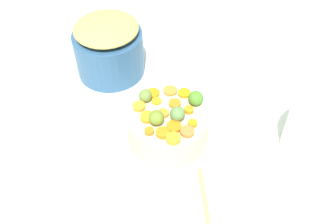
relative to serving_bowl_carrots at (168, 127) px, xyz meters
The scene contains 24 objects.
tabletop 0.06m from the serving_bowl_carrots, 113.35° to the left, with size 2.40×2.40×0.02m, color silver.
serving_bowl_carrots is the anchor object (origin of this frame).
metal_pot 0.35m from the serving_bowl_carrots, 45.62° to the left, with size 0.22×0.22×0.15m, color #2A4E78.
stuffing_mound 0.36m from the serving_bowl_carrots, 45.62° to the left, with size 0.20×0.20×0.04m, color tan.
carrot_slice_0 0.10m from the serving_bowl_carrots, 40.82° to the left, with size 0.04×0.04×0.01m, color orange.
carrot_slice_1 0.10m from the serving_bowl_carrots, 158.63° to the right, with size 0.04×0.04×0.01m, color orange.
carrot_slice_2 0.08m from the serving_bowl_carrots, 65.90° to the right, with size 0.03×0.03×0.01m, color orange.
carrot_slice_3 0.10m from the serving_bowl_carrots, 18.07° to the right, with size 0.03×0.03×0.01m, color orange.
carrot_slice_4 0.10m from the serving_bowl_carrots, 129.75° to the right, with size 0.04×0.04×0.01m, color orange.
carrot_slice_5 0.09m from the serving_bowl_carrots, behind, with size 0.03×0.03×0.01m, color orange.
carrot_slice_6 0.08m from the serving_bowl_carrots, 46.33° to the left, with size 0.03×0.03×0.01m, color orange.
carrot_slice_7 0.10m from the serving_bowl_carrots, 155.14° to the left, with size 0.02×0.02×0.01m, color orange.
carrot_slice_8 0.09m from the serving_bowl_carrots, 106.24° to the right, with size 0.02×0.02×0.01m, color orange.
carrot_slice_9 0.10m from the serving_bowl_carrots, ahead, with size 0.04×0.04×0.01m, color orange.
carrot_slice_10 0.05m from the serving_bowl_carrots, 99.49° to the left, with size 0.03×0.03×0.01m, color orange.
carrot_slice_11 0.07m from the serving_bowl_carrots, 13.89° to the right, with size 0.03×0.03×0.01m, color orange.
carrot_slice_12 0.08m from the serving_bowl_carrots, 117.57° to the left, with size 0.04×0.04×0.01m, color orange.
carrot_slice_13 0.07m from the serving_bowl_carrots, 149.40° to the right, with size 0.04×0.04×0.01m, color orange.
carrot_slice_14 0.10m from the serving_bowl_carrots, 85.15° to the left, with size 0.03×0.03×0.01m, color orange.
brussels_sprout_0 0.11m from the serving_bowl_carrots, 48.85° to the right, with size 0.04×0.04×0.04m, color #467F26.
brussels_sprout_1 0.11m from the serving_bowl_carrots, 62.03° to the left, with size 0.04×0.04×0.04m, color olive.
brussels_sprout_2 0.08m from the serving_bowl_carrots, 112.11° to the right, with size 0.04×0.04×0.04m, color #557C40.
brussels_sprout_3 0.08m from the serving_bowl_carrots, 150.77° to the left, with size 0.04×0.04×0.04m, color olive.
casserole_dish 0.43m from the serving_bowl_carrots, 82.96° to the right, with size 0.23×0.23×0.11m, color white.
Camera 1 is at (-0.65, -0.17, 0.87)m, focal length 41.07 mm.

